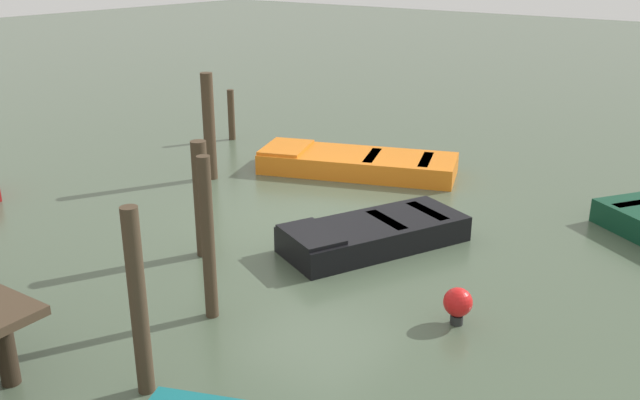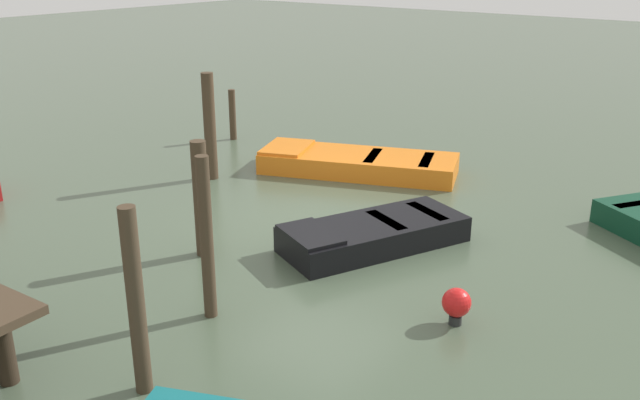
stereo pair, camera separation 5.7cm
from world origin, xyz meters
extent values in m
plane|color=#475642|center=(0.00, 0.00, 0.00)|extent=(80.00, 80.00, 0.00)
cylinder|color=#2E2318|center=(-0.26, 5.78, 0.42)|extent=(0.20, 0.20, 0.85)
cube|color=black|center=(-1.36, 0.39, 0.20)|extent=(2.22, 3.12, 0.40)
cube|color=gray|center=(-1.36, 0.39, 0.34)|extent=(1.81, 2.62, 0.04)
cube|color=black|center=(-0.92, 1.43, 0.43)|extent=(1.22, 1.00, 0.06)
cube|color=#776E5D|center=(-1.45, 0.19, 0.38)|extent=(0.92, 0.55, 0.04)
cube|color=#776E5D|center=(-1.76, -0.54, 0.38)|extent=(0.92, 0.55, 0.04)
cube|color=orange|center=(0.97, -2.56, 0.20)|extent=(4.22, 2.76, 0.40)
cube|color=black|center=(0.97, -2.56, 0.34)|extent=(3.55, 2.26, 0.04)
cube|color=orange|center=(2.41, -1.99, 0.43)|extent=(1.28, 1.49, 0.06)
cube|color=black|center=(0.69, -2.67, 0.38)|extent=(0.59, 1.09, 0.04)
cube|color=black|center=(-0.33, -3.08, 0.38)|extent=(0.59, 1.09, 0.04)
cube|color=maroon|center=(-4.33, -2.94, 0.38)|extent=(0.60, 0.79, 0.04)
cylinder|color=#423323|center=(-1.51, 4.99, 1.03)|extent=(0.18, 0.18, 2.06)
cylinder|color=#423323|center=(0.52, 2.21, 0.89)|extent=(0.23, 0.23, 1.77)
cylinder|color=#423323|center=(4.91, -2.92, 0.61)|extent=(0.16, 0.16, 1.22)
cylinder|color=#423323|center=(-0.92, 3.46, 1.05)|extent=(0.16, 0.16, 2.10)
cylinder|color=#423323|center=(3.11, -0.47, 1.07)|extent=(0.24, 0.24, 2.13)
cylinder|color=#262626|center=(-3.47, 1.78, 0.06)|extent=(0.16, 0.16, 0.12)
sphere|color=red|center=(-3.47, 1.78, 0.30)|extent=(0.36, 0.36, 0.36)
camera|label=1|loc=(-6.66, 8.76, 4.35)|focal=38.71mm
camera|label=2|loc=(-6.71, 8.72, 4.35)|focal=38.71mm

